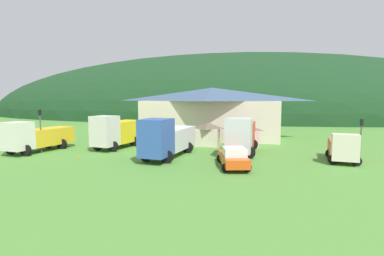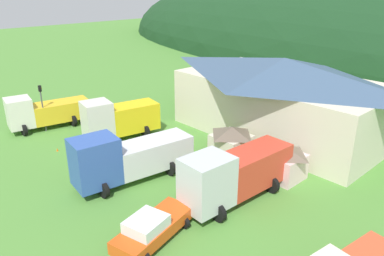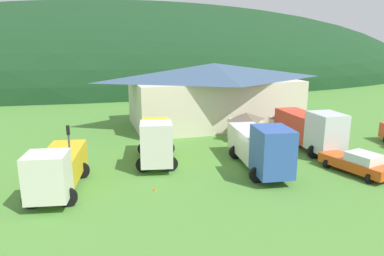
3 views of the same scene
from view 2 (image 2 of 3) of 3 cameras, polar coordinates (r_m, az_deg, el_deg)
name	(u,v)px [view 2 (image 2 of 3)]	position (r m, az deg, el deg)	size (l,w,h in m)	color
ground_plane	(136,177)	(27.07, -8.50, -7.36)	(200.00, 200.00, 0.00)	#518C38
depot_building	(282,95)	(34.09, 13.56, 4.85)	(19.20, 10.59, 6.88)	beige
play_shed_cream	(231,142)	(28.95, 6.01, -2.21)	(2.82, 2.78, 2.68)	beige
play_shed_pink	(284,162)	(26.85, 13.91, -5.00)	(2.67, 2.65, 2.45)	beige
heavy_rig_striped	(44,112)	(37.60, -21.63, 2.35)	(3.83, 7.58, 3.21)	silver
flatbed_truck_yellow	(118,118)	(33.04, -11.26, 1.47)	(3.72, 6.82, 3.65)	silver
box_truck_blue	(127,157)	(25.78, -9.95, -4.41)	(3.67, 8.68, 3.73)	#3356AD
tow_truck_silver	(234,173)	(23.35, 6.45, -6.90)	(3.26, 8.25, 3.67)	silver
service_pickup_orange	(152,228)	(20.51, -6.06, -14.90)	(3.05, 5.36, 1.66)	#E04F16
traffic_light_west	(42,104)	(36.42, -21.91, 3.47)	(0.20, 0.32, 4.35)	#4C4C51
traffic_cone_near_pickup	(58,151)	(32.56, -19.85, -3.32)	(0.36, 0.36, 0.51)	orange
traffic_cone_mid_row	(176,224)	(22.09, -2.48, -14.44)	(0.36, 0.36, 0.52)	orange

